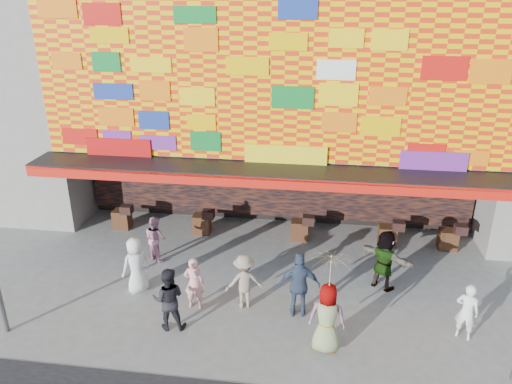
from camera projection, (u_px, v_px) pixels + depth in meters
ground at (252, 316)px, 13.51m from camera, size 90.00×90.00×0.00m
shop_building at (283, 72)px, 18.96m from camera, size 15.20×9.40×10.00m
ped_a at (136, 265)px, 14.32m from camera, size 0.97×0.97×1.69m
ped_b at (194, 283)px, 13.61m from camera, size 0.57×0.38×1.53m
ped_c at (168, 299)px, 12.75m from camera, size 0.93×0.78×1.74m
ped_d at (244, 281)px, 13.63m from camera, size 1.17×0.90×1.59m
ped_e at (299, 285)px, 13.20m from camera, size 1.13×0.54×1.88m
ped_f at (384, 260)px, 14.45m from camera, size 1.71×1.41×1.83m
ped_g at (327, 318)px, 11.94m from camera, size 0.93×0.63×1.83m
ped_h at (467, 312)px, 12.40m from camera, size 0.67×0.57×1.55m
ped_i at (155, 238)px, 16.03m from camera, size 0.93×0.89×1.51m
parasol at (330, 273)px, 11.46m from camera, size 1.24×1.25×1.91m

